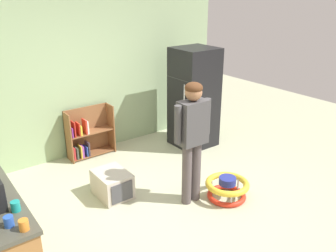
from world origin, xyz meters
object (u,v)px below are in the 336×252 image
Objects in this scene: pet_carrier at (112,184)px; blue_cup at (9,221)px; refrigerator at (194,98)px; standing_person at (192,132)px; baby_walker at (227,188)px; teal_cup at (16,206)px; orange_cup at (24,225)px; bookshelf at (87,136)px.

blue_cup is at bearing -142.58° from pet_carrier.
standing_person is at bearing -131.32° from refrigerator.
refrigerator is 4.07m from blue_cup.
baby_walker is (-0.82, -1.69, -0.73)m from refrigerator.
standing_person is 0.99m from baby_walker.
pet_carrier is at bearing -161.68° from refrigerator.
refrigerator is 3.89m from teal_cup.
orange_cup is at bearing -55.07° from blue_cup.
pet_carrier is 2.12m from orange_cup.
refrigerator is 1.92m from standing_person.
standing_person is 17.58× the size of blue_cup.
teal_cup reaches higher than baby_walker.
teal_cup is at bearing 179.88° from baby_walker.
blue_cup reaches higher than pet_carrier.
bookshelf is 8.95× the size of teal_cup.
refrigerator reaches higher than orange_cup.
orange_cup is (-2.27, -0.56, -0.07)m from standing_person.
teal_cup is at bearing -173.80° from standing_person.
standing_person reaches higher than orange_cup.
refrigerator is at bearing 63.98° from baby_walker.
bookshelf is at bearing 158.12° from refrigerator.
teal_cup is at bearing -154.41° from refrigerator.
bookshelf reaches higher than baby_walker.
baby_walker is at bearing -68.26° from bookshelf.
teal_cup is at bearing -145.45° from pet_carrier.
bookshelf is 3.01m from teal_cup.
standing_person is at bearing 10.50° from blue_cup.
blue_cup is (-3.62, -1.87, 0.06)m from refrigerator.
refrigerator is 3.22× the size of pet_carrier.
refrigerator reaches higher than standing_person.
refrigerator is 1.99m from bookshelf.
refrigerator is at bearing 27.39° from blue_cup.
bookshelf is at bearing 57.17° from orange_cup.
pet_carrier is (-1.24, 1.01, 0.02)m from baby_walker.
baby_walker is 1.59m from pet_carrier.
blue_cup is 1.00× the size of teal_cup.
refrigerator is 1.07× the size of standing_person.
pet_carrier is 5.81× the size of blue_cup.
blue_cup is at bearing -152.61° from refrigerator.
blue_cup is at bearing -176.18° from baby_walker.
blue_cup is (-1.83, -2.59, 0.58)m from bookshelf.
pet_carrier is (-2.06, -0.68, -0.71)m from refrigerator.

